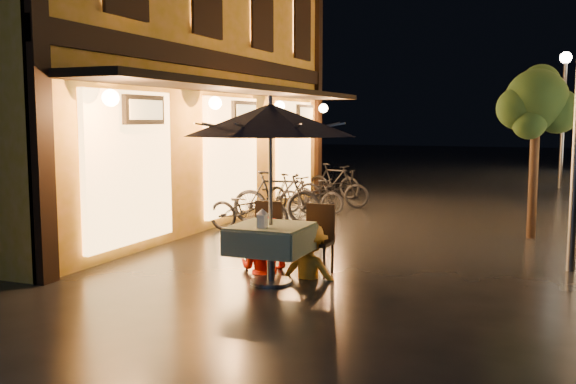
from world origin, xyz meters
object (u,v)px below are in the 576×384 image
at_px(cafe_table, 271,239).
at_px(patio_umbrella, 270,120).
at_px(person_yellow, 310,226).
at_px(table_lantern, 262,217).
at_px(person_orange, 264,217).
at_px(bicycle_0, 249,209).

height_order(cafe_table, patio_umbrella, patio_umbrella).
bearing_deg(person_yellow, table_lantern, 67.90).
height_order(patio_umbrella, person_orange, patio_umbrella).
bearing_deg(bicycle_0, table_lantern, -149.46).
xyz_separation_m(patio_umbrella, person_orange, (-0.36, 0.60, -1.37)).
relative_size(cafe_table, person_yellow, 0.69).
xyz_separation_m(cafe_table, bicycle_0, (-1.92, 3.33, -0.14)).
distance_m(table_lantern, person_orange, 0.95).
xyz_separation_m(table_lantern, person_orange, (-0.36, 0.86, -0.14)).
distance_m(person_orange, person_yellow, 0.74).
bearing_deg(person_yellow, cafe_table, 57.55).
xyz_separation_m(cafe_table, person_orange, (-0.36, 0.60, 0.19)).
bearing_deg(bicycle_0, cafe_table, -147.60).
xyz_separation_m(person_yellow, bicycle_0, (-2.29, 2.82, -0.27)).
bearing_deg(person_orange, patio_umbrella, 123.70).
xyz_separation_m(person_orange, person_yellow, (0.73, -0.09, -0.06)).
height_order(patio_umbrella, person_yellow, patio_umbrella).
xyz_separation_m(table_lantern, bicycle_0, (-1.92, 3.60, -0.47)).
height_order(patio_umbrella, table_lantern, patio_umbrella).
bearing_deg(cafe_table, bicycle_0, 120.00).
bearing_deg(cafe_table, person_orange, 121.44).
bearing_deg(patio_umbrella, bicycle_0, 120.00).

